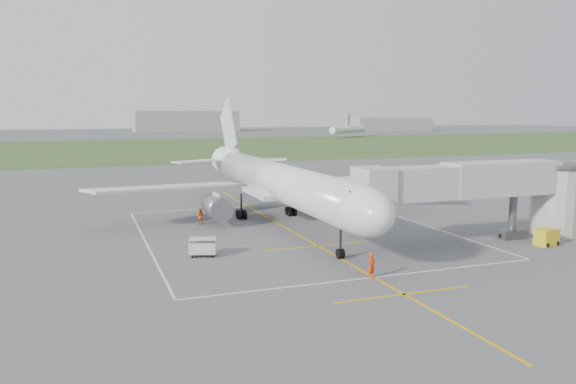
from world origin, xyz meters
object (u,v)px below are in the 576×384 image
object	(u,v)px
ramp_worker_nose	(372,265)
jet_bridge	(494,189)
ramp_worker_wing	(200,216)
gpu_unit	(547,237)
baggage_cart	(203,247)
airliner	(278,182)

from	to	relation	value
ramp_worker_nose	jet_bridge	bearing A→B (deg)	-7.41
jet_bridge	ramp_worker_wing	bearing A→B (deg)	144.72
jet_bridge	gpu_unit	bearing A→B (deg)	-45.20
gpu_unit	baggage_cart	bearing A→B (deg)	157.27
baggage_cart	ramp_worker_wing	world-z (taller)	ramp_worker_wing
airliner	ramp_worker_nose	xyz separation A→B (m)	(-0.21, -20.80, -3.48)
airliner	jet_bridge	size ratio (longest dim) A/B	2.00
baggage_cart	ramp_worker_nose	bearing A→B (deg)	-27.87
gpu_unit	baggage_cart	world-z (taller)	baggage_cart
baggage_cart	ramp_worker_wing	bearing A→B (deg)	96.79
airliner	jet_bridge	xyz separation A→B (m)	(15.72, -14.25, 0.35)
baggage_cart	ramp_worker_wing	distance (m)	13.28
ramp_worker_nose	airliner	bearing A→B (deg)	59.67
ramp_worker_nose	gpu_unit	bearing A→B (deg)	-19.93
gpu_unit	airliner	bearing A→B (deg)	127.63
baggage_cart	ramp_worker_nose	xyz separation A→B (m)	(9.97, -10.08, 0.15)
gpu_unit	baggage_cart	xyz separation A→B (m)	(-29.12, 6.77, 0.04)
gpu_unit	baggage_cart	size ratio (longest dim) A/B	0.88
jet_bridge	baggage_cart	bearing A→B (deg)	172.23
airliner	ramp_worker_wing	world-z (taller)	airliner
airliner	gpu_unit	distance (m)	26.03
gpu_unit	ramp_worker_wing	xyz separation A→B (m)	(-26.66, 19.82, 0.12)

